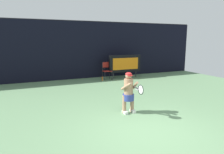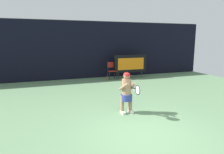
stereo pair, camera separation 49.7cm
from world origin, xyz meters
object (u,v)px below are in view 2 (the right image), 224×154
object	(u,v)px
tennis_racket	(137,90)
tennis_player	(127,92)
water_bottle	(107,79)
umpire_chair	(112,70)
scoreboard	(130,64)

from	to	relation	value
tennis_racket	tennis_player	bearing A→B (deg)	98.68
water_bottle	tennis_racket	xyz separation A→B (m)	(-1.10, -6.22, 0.81)
umpire_chair	scoreboard	bearing A→B (deg)	-2.55
tennis_racket	umpire_chair	bearing A→B (deg)	75.97
water_bottle	tennis_player	distance (m)	5.79
tennis_racket	scoreboard	bearing A→B (deg)	65.85
tennis_player	umpire_chair	bearing A→B (deg)	74.82
tennis_player	water_bottle	bearing A→B (deg)	78.02
tennis_player	tennis_racket	bearing A→B (deg)	-80.34
umpire_chair	water_bottle	world-z (taller)	umpire_chair
tennis_player	tennis_racket	world-z (taller)	tennis_player
water_bottle	tennis_player	size ratio (longest dim) A/B	0.19
scoreboard	tennis_racket	xyz separation A→B (m)	(-2.76, -6.45, -0.01)
water_bottle	tennis_player	bearing A→B (deg)	-101.98
scoreboard	tennis_player	size ratio (longest dim) A/B	1.57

